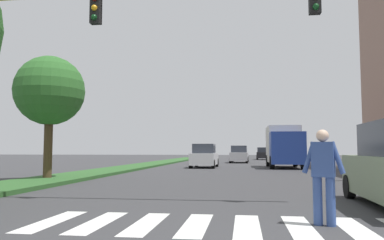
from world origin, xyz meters
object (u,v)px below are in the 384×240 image
object	(u,v)px
traffic_light_gantry	(98,34)
pedestrian_performer	(323,172)
tree_mid	(50,91)
sedan_midblock	(204,157)
sedan_distant	(239,155)
sedan_far_horizon	(263,154)
truck_box_delivery	(284,146)

from	to	relation	value
traffic_light_gantry	pedestrian_performer	xyz separation A→B (m)	(5.24, -2.51, -3.49)
tree_mid	traffic_light_gantry	xyz separation A→B (m)	(4.46, -5.84, 0.57)
traffic_light_gantry	sedan_midblock	xyz separation A→B (m)	(0.93, 19.03, -3.61)
traffic_light_gantry	sedan_distant	xyz separation A→B (m)	(3.40, 30.38, -3.61)
pedestrian_performer	sedan_midblock	distance (m)	21.97
tree_mid	pedestrian_performer	distance (m)	13.12
tree_mid	sedan_distant	size ratio (longest dim) A/B	1.13
sedan_midblock	sedan_distant	xyz separation A→B (m)	(2.47, 11.35, -0.00)
tree_mid	sedan_far_horizon	bearing A→B (deg)	73.69
sedan_midblock	sedan_far_horizon	world-z (taller)	sedan_midblock
truck_box_delivery	sedan_distant	bearing A→B (deg)	107.74
tree_mid	pedestrian_performer	world-z (taller)	tree_mid
tree_mid	sedan_midblock	xyz separation A→B (m)	(5.38, 13.19, -3.04)
sedan_midblock	sedan_distant	bearing A→B (deg)	77.73
sedan_far_horizon	sedan_distant	bearing A→B (deg)	-103.55
sedan_distant	truck_box_delivery	xyz separation A→B (m)	(3.43, -10.73, 0.83)
pedestrian_performer	sedan_far_horizon	distance (m)	45.88
traffic_light_gantry	truck_box_delivery	distance (m)	20.99
traffic_light_gantry	tree_mid	bearing A→B (deg)	127.35
traffic_light_gantry	pedestrian_performer	size ratio (longest dim) A/B	6.19
traffic_light_gantry	sedan_midblock	size ratio (longest dim) A/B	2.58
traffic_light_gantry	pedestrian_performer	world-z (taller)	traffic_light_gantry
sedan_distant	truck_box_delivery	size ratio (longest dim) A/B	0.75
pedestrian_performer	truck_box_delivery	world-z (taller)	truck_box_delivery
pedestrian_performer	sedan_far_horizon	size ratio (longest dim) A/B	0.40
traffic_light_gantry	pedestrian_performer	distance (m)	6.77
pedestrian_performer	truck_box_delivery	size ratio (longest dim) A/B	0.27
pedestrian_performer	sedan_distant	bearing A→B (deg)	93.20
tree_mid	sedan_far_horizon	xyz separation A→B (m)	(10.98, 37.52, -3.09)
tree_mid	traffic_light_gantry	distance (m)	7.37
traffic_light_gantry	truck_box_delivery	xyz separation A→B (m)	(6.83, 19.65, -2.78)
sedan_far_horizon	truck_box_delivery	xyz separation A→B (m)	(0.30, -23.70, 0.87)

